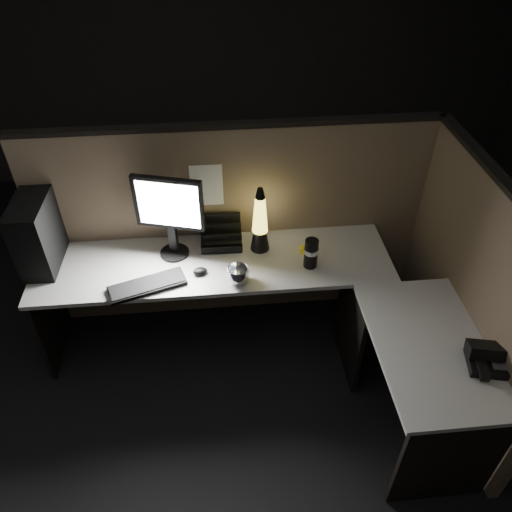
{
  "coord_description": "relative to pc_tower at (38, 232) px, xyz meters",
  "views": [
    {
      "loc": [
        -0.11,
        -1.86,
        2.83
      ],
      "look_at": [
        0.1,
        0.35,
        0.97
      ],
      "focal_mm": 35.0,
      "sensor_mm": 36.0,
      "label": 1
    }
  ],
  "objects": [
    {
      "name": "floor",
      "position": [
        1.22,
        -0.72,
        -0.96
      ],
      "size": [
        6.0,
        6.0,
        0.0
      ],
      "primitive_type": "plane",
      "color": "black",
      "rests_on": "ground"
    },
    {
      "name": "room_shell",
      "position": [
        1.22,
        -0.72,
        0.66
      ],
      "size": [
        6.0,
        6.0,
        6.0
      ],
      "color": "silver",
      "rests_on": "ground"
    },
    {
      "name": "partition_back",
      "position": [
        1.22,
        0.21,
        -0.21
      ],
      "size": [
        2.66,
        0.06,
        1.5
      ],
      "primitive_type": "cube",
      "color": "brown",
      "rests_on": "ground"
    },
    {
      "name": "partition_right",
      "position": [
        2.55,
        -0.62,
        -0.21
      ],
      "size": [
        0.06,
        1.66,
        1.5
      ],
      "primitive_type": "cube",
      "color": "brown",
      "rests_on": "ground"
    },
    {
      "name": "desk",
      "position": [
        1.4,
        -0.46,
        -0.38
      ],
      "size": [
        2.6,
        1.6,
        0.73
      ],
      "color": "#ABA8A2",
      "rests_on": "ground"
    },
    {
      "name": "pc_tower",
      "position": [
        0.0,
        0.0,
        0.0
      ],
      "size": [
        0.21,
        0.44,
        0.46
      ],
      "primitive_type": "cube",
      "rotation": [
        0.0,
        0.0,
        -0.03
      ],
      "color": "black",
      "rests_on": "desk"
    },
    {
      "name": "monitor",
      "position": [
        0.82,
        0.01,
        0.11
      ],
      "size": [
        0.43,
        0.19,
        0.57
      ],
      "rotation": [
        0.0,
        0.0,
        -0.28
      ],
      "color": "black",
      "rests_on": "desk"
    },
    {
      "name": "keyboard",
      "position": [
        0.66,
        -0.31,
        -0.22
      ],
      "size": [
        0.49,
        0.3,
        0.02
      ],
      "primitive_type": "cube",
      "rotation": [
        0.0,
        0.0,
        0.32
      ],
      "color": "black",
      "rests_on": "desk"
    },
    {
      "name": "mouse",
      "position": [
        0.98,
        -0.22,
        -0.21
      ],
      "size": [
        0.1,
        0.08,
        0.04
      ],
      "primitive_type": "ellipsoid",
      "rotation": [
        0.0,
        0.0,
        0.16
      ],
      "color": "black",
      "rests_on": "desk"
    },
    {
      "name": "clip_lamp",
      "position": [
        1.4,
        0.09,
        -0.09
      ],
      "size": [
        0.05,
        0.19,
        0.25
      ],
      "color": "white",
      "rests_on": "desk"
    },
    {
      "name": "organizer",
      "position": [
        1.13,
        0.09,
        -0.18
      ],
      "size": [
        0.28,
        0.25,
        0.21
      ],
      "rotation": [
        0.0,
        0.0,
        -0.04
      ],
      "color": "black",
      "rests_on": "desk"
    },
    {
      "name": "lava_lamp",
      "position": [
        1.38,
        -0.0,
        -0.04
      ],
      "size": [
        0.13,
        0.13,
        0.47
      ],
      "color": "black",
      "rests_on": "desk"
    },
    {
      "name": "travel_mug",
      "position": [
        1.68,
        -0.21,
        -0.13
      ],
      "size": [
        0.09,
        0.09,
        0.2
      ],
      "primitive_type": "cylinder",
      "color": "black",
      "rests_on": "desk"
    },
    {
      "name": "steel_mug",
      "position": [
        1.21,
        -0.32,
        -0.17
      ],
      "size": [
        0.18,
        0.18,
        0.11
      ],
      "primitive_type": "imported",
      "rotation": [
        0.0,
        0.0,
        0.29
      ],
      "color": "#BBBCC3",
      "rests_on": "desk"
    },
    {
      "name": "figurine",
      "position": [
        1.66,
        -0.08,
        -0.19
      ],
      "size": [
        0.05,
        0.05,
        0.05
      ],
      "primitive_type": "sphere",
      "color": "yellow",
      "rests_on": "desk"
    },
    {
      "name": "pinned_paper",
      "position": [
        1.06,
        0.18,
        0.16
      ],
      "size": [
        0.21,
        0.0,
        0.3
      ],
      "primitive_type": "cube",
      "color": "white",
      "rests_on": "partition_back"
    },
    {
      "name": "desk_phone",
      "position": [
        2.46,
        -1.07,
        -0.18
      ],
      "size": [
        0.24,
        0.24,
        0.13
      ],
      "rotation": [
        0.0,
        0.0,
        -0.22
      ],
      "color": "black",
      "rests_on": "desk"
    }
  ]
}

